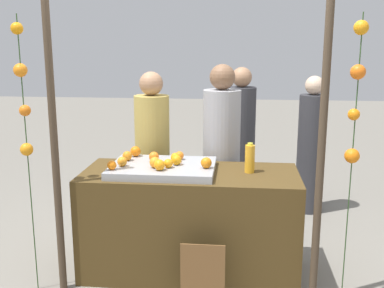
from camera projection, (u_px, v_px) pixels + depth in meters
name	position (u px, v px, depth m)	size (l,w,h in m)	color
ground_plane	(190.00, 269.00, 3.93)	(24.00, 24.00, 0.00)	gray
stall_counter	(190.00, 222.00, 3.84)	(1.75, 0.74, 0.86)	#4C3819
orange_tray	(163.00, 168.00, 3.75)	(0.84, 0.62, 0.06)	#9EA0A5
orange_0	(159.00, 165.00, 3.56)	(0.09, 0.09, 0.09)	orange
orange_1	(175.00, 157.00, 3.81)	(0.08, 0.08, 0.08)	orange
orange_2	(155.00, 162.00, 3.64)	(0.09, 0.09, 0.09)	orange
orange_3	(112.00, 165.00, 3.58)	(0.07, 0.07, 0.07)	orange
orange_4	(177.00, 160.00, 3.72)	(0.08, 0.08, 0.08)	orange
orange_5	(180.00, 155.00, 3.89)	(0.07, 0.07, 0.07)	orange
orange_6	(122.00, 162.00, 3.68)	(0.08, 0.08, 0.08)	orange
orange_7	(168.00, 163.00, 3.63)	(0.07, 0.07, 0.07)	orange
orange_8	(154.00, 157.00, 3.82)	(0.08, 0.08, 0.08)	orange
orange_9	(206.00, 163.00, 3.62)	(0.09, 0.09, 0.09)	orange
orange_10	(127.00, 156.00, 3.86)	(0.08, 0.08, 0.08)	orange
orange_11	(135.00, 151.00, 4.00)	(0.09, 0.09, 0.09)	orange
juice_bottle	(250.00, 159.00, 3.71)	(0.08, 0.08, 0.24)	gold
chalkboard_sign	(203.00, 276.00, 3.33)	(0.32, 0.03, 0.50)	brown
vendor_left	(153.00, 164.00, 4.40)	(0.33, 0.33, 1.63)	tan
vendor_right	(221.00, 163.00, 4.28)	(0.34, 0.34, 1.70)	#99999E
crowd_person_0	(311.00, 150.00, 5.16)	(0.31, 0.31, 1.54)	#333338
crowd_person_1	(240.00, 145.00, 5.20)	(0.33, 0.33, 1.63)	#333338
canopy_post_left	(55.00, 148.00, 3.38)	(0.06, 0.06, 2.26)	#473828
canopy_post_right	(321.00, 154.00, 3.19)	(0.06, 0.06, 2.26)	#473828
garland_strand_left	(23.00, 95.00, 3.29)	(0.10, 0.10, 2.08)	#2D4C23
garland_strand_right	(356.00, 96.00, 3.10)	(0.11, 0.12, 2.08)	#2D4C23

